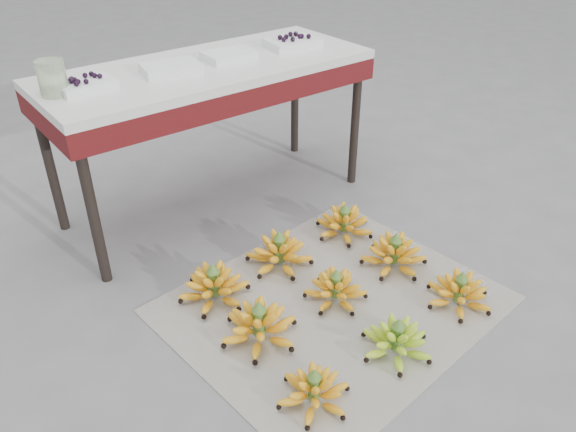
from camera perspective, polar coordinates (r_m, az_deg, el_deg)
ground at (r=2.36m, az=2.94°, el=-8.76°), size 60.00×60.00×0.00m
newspaper_mat at (r=2.35m, az=4.56°, el=-8.92°), size 1.34×1.15×0.01m
bunch_front_left at (r=1.96m, az=2.64°, el=-17.29°), size 0.32×0.32×0.15m
bunch_front_center at (r=2.14m, az=10.96°, el=-12.32°), size 0.34×0.34×0.16m
bunch_front_right at (r=2.41m, az=17.00°, el=-7.45°), size 0.35×0.35×0.16m
bunch_mid_left at (r=2.16m, az=-2.92°, el=-11.07°), size 0.38×0.38×0.18m
bunch_mid_center at (r=2.34m, az=4.85°, el=-7.41°), size 0.29×0.29×0.16m
bunch_mid_right at (r=2.55m, az=10.73°, el=-3.87°), size 0.29×0.29×0.18m
bunch_back_left at (r=2.35m, az=-7.52°, el=-7.09°), size 0.36×0.36×0.18m
bunch_back_center at (r=2.52m, az=-0.90°, el=-3.78°), size 0.36×0.36×0.18m
bunch_back_right at (r=2.74m, az=5.74°, el=-0.74°), size 0.32×0.32×0.17m
vendor_table at (r=2.77m, az=-8.04°, el=13.35°), size 1.57×0.63×0.76m
tray_far_left at (r=2.51m, az=-19.88°, el=12.44°), size 0.23×0.17×0.06m
tray_left at (r=2.63m, az=-11.82°, el=14.48°), size 0.28×0.22×0.04m
tray_right at (r=2.79m, az=-6.01°, el=15.91°), size 0.24×0.18×0.04m
tray_far_right at (r=2.98m, az=0.46°, el=17.21°), size 0.28×0.22×0.07m
glass_jar at (r=2.47m, az=-22.84°, el=12.79°), size 0.14×0.14×0.14m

